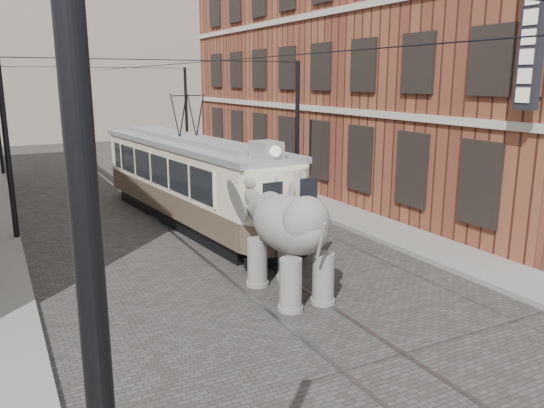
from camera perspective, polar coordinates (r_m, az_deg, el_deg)
ground at (r=15.50m, az=-2.93°, el=-6.87°), size 120.00×120.00×0.00m
tram_rails at (r=15.49m, az=-2.93°, el=-6.83°), size 1.54×80.00×0.02m
sidewalk_right at (r=18.66m, az=14.08°, el=-3.54°), size 2.00×60.00×0.15m
brick_building at (r=28.04m, az=10.14°, el=14.35°), size 8.00×26.00×12.00m
distant_block at (r=53.62m, az=-21.83°, el=14.02°), size 28.00×10.00×14.00m
catenary at (r=19.30m, az=-9.85°, el=6.09°), size 11.00×30.20×6.00m
tram at (r=20.17m, az=-8.78°, el=4.64°), size 3.62×12.16×4.75m
elephant at (r=13.33m, az=1.83°, el=-3.87°), size 2.54×4.59×2.80m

